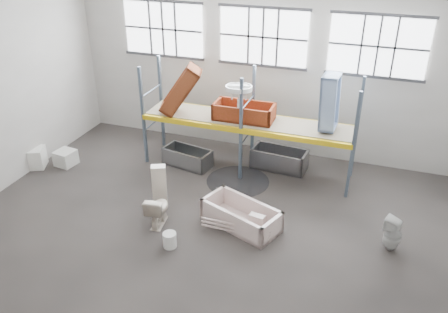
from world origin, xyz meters
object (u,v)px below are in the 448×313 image
at_px(toilet_beige, 158,209).
at_px(blue_tub_upright, 330,102).
at_px(cistern_tall, 159,185).
at_px(carton_near, 33,158).
at_px(steel_tub_left, 188,157).
at_px(steel_tub_right, 279,159).
at_px(bucket, 170,240).
at_px(bathtub_beige, 241,215).
at_px(toilet_white, 393,234).
at_px(rust_tub_flat, 244,112).

relative_size(toilet_beige, blue_tub_upright, 0.55).
height_order(cistern_tall, carton_near, cistern_tall).
height_order(steel_tub_left, carton_near, carton_near).
distance_m(steel_tub_right, bucket, 4.70).
distance_m(bathtub_beige, bucket, 1.85).
bearing_deg(cistern_tall, blue_tub_upright, 10.35).
xyz_separation_m(bathtub_beige, steel_tub_right, (0.21, 3.13, 0.02)).
xyz_separation_m(bathtub_beige, blue_tub_upright, (1.53, 2.78, 2.12)).
distance_m(toilet_beige, cistern_tall, 0.87).
height_order(toilet_white, steel_tub_left, toilet_white).
bearing_deg(blue_tub_upright, bucket, -124.45).
bearing_deg(toilet_white, cistern_tall, -70.85).
height_order(steel_tub_right, blue_tub_upright, blue_tub_upright).
xyz_separation_m(toilet_white, steel_tub_left, (-5.92, 2.13, -0.16)).
xyz_separation_m(steel_tub_right, carton_near, (-6.99, -2.38, 0.00)).
bearing_deg(rust_tub_flat, steel_tub_left, -167.34).
bearing_deg(bathtub_beige, carton_near, -164.98).
bearing_deg(blue_tub_upright, toilet_white, -52.48).
bearing_deg(toilet_beige, steel_tub_right, -126.96).
bearing_deg(bathtub_beige, toilet_beige, -141.14).
relative_size(bathtub_beige, toilet_white, 2.25).
height_order(toilet_beige, cistern_tall, cistern_tall).
distance_m(steel_tub_left, bucket, 3.87).
height_order(steel_tub_left, rust_tub_flat, rust_tub_flat).
height_order(bathtub_beige, toilet_white, toilet_white).
relative_size(bathtub_beige, steel_tub_left, 1.32).
distance_m(steel_tub_left, rust_tub_flat, 2.29).
distance_m(cistern_tall, steel_tub_left, 2.22).
bearing_deg(steel_tub_right, steel_tub_left, -163.95).
height_order(steel_tub_right, bucket, steel_tub_right).
bearing_deg(blue_tub_upright, steel_tub_right, 165.12).
bearing_deg(toilet_white, bathtub_beige, -67.49).
bearing_deg(toilet_beige, bucket, 124.77).
xyz_separation_m(bathtub_beige, steel_tub_left, (-2.43, 2.37, -0.02)).
height_order(rust_tub_flat, carton_near, rust_tub_flat).
distance_m(toilet_white, bucket, 5.03).
bearing_deg(cistern_tall, toilet_white, -23.50).
xyz_separation_m(steel_tub_right, rust_tub_flat, (-1.01, -0.39, 1.53)).
bearing_deg(cistern_tall, steel_tub_left, 70.32).
relative_size(cistern_tall, steel_tub_right, 0.71).
bearing_deg(rust_tub_flat, carton_near, -161.63).
bearing_deg(toilet_white, rust_tub_flat, -101.72).
bearing_deg(toilet_beige, steel_tub_left, -87.60).
bearing_deg(blue_tub_upright, toilet_beige, -135.57).
xyz_separation_m(cistern_tall, rust_tub_flat, (1.47, 2.56, 1.25)).
bearing_deg(steel_tub_right, carton_near, -161.20).
relative_size(blue_tub_upright, bucket, 4.05).
relative_size(steel_tub_left, carton_near, 2.07).
xyz_separation_m(cistern_tall, steel_tub_right, (2.48, 2.95, -0.27)).
relative_size(steel_tub_right, rust_tub_flat, 0.95).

